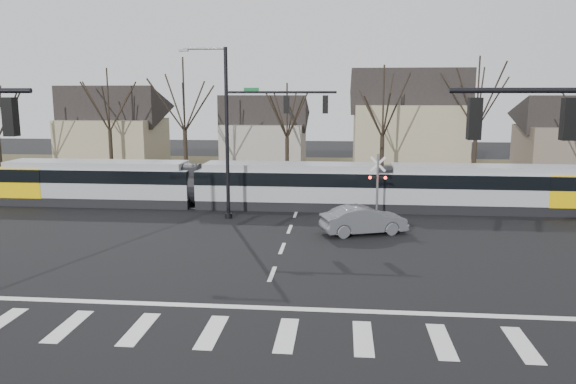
{
  "coord_description": "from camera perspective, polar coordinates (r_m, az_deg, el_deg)",
  "views": [
    {
      "loc": [
        2.84,
        -20.57,
        7.52
      ],
      "look_at": [
        0.0,
        9.0,
        2.3
      ],
      "focal_mm": 35.0,
      "sensor_mm": 36.0,
      "label": 1
    }
  ],
  "objects": [
    {
      "name": "ground",
      "position": [
        22.09,
        -2.27,
        -9.95
      ],
      "size": [
        140.0,
        140.0,
        0.0
      ],
      "primitive_type": "plane",
      "color": "black"
    },
    {
      "name": "house_c",
      "position": [
        53.98,
        12.13,
        7.32
      ],
      "size": [
        10.8,
        8.64,
        10.1
      ],
      "color": "gray",
      "rests_on": "ground"
    },
    {
      "name": "stop_line",
      "position": [
        20.42,
        -2.96,
        -11.64
      ],
      "size": [
        28.0,
        0.35,
        0.01
      ],
      "primitive_type": "cube",
      "color": "silver",
      "rests_on": "ground"
    },
    {
      "name": "house_d",
      "position": [
        59.57,
        26.41,
        5.52
      ],
      "size": [
        8.64,
        7.56,
        7.65
      ],
      "color": "brown",
      "rests_on": "ground"
    },
    {
      "name": "house_a",
      "position": [
        59.24,
        -17.32,
        6.56
      ],
      "size": [
        9.72,
        8.64,
        8.6
      ],
      "color": "gray",
      "rests_on": "ground"
    },
    {
      "name": "tree_row",
      "position": [
        46.65,
        4.48,
        6.84
      ],
      "size": [
        59.2,
        7.2,
        10.0
      ],
      "color": "black",
      "rests_on": "ground"
    },
    {
      "name": "rail_crossing_signal",
      "position": [
        33.91,
        9.06,
        0.27
      ],
      "size": [
        1.08,
        0.36,
        4.0
      ],
      "color": "#59595B",
      "rests_on": "ground"
    },
    {
      "name": "crosswalk",
      "position": [
        18.42,
        -3.99,
        -14.14
      ],
      "size": [
        27.0,
        2.6,
        0.01
      ],
      "color": "silver",
      "rests_on": "ground"
    },
    {
      "name": "sedan",
      "position": [
        30.69,
        7.71,
        -2.84
      ],
      "size": [
        4.59,
        5.69,
        1.53
      ],
      "primitive_type": "imported",
      "rotation": [
        0.0,
        0.0,
        1.92
      ],
      "color": "#56585E",
      "rests_on": "ground"
    },
    {
      "name": "grass_verge",
      "position": [
        53.19,
        2.37,
        1.84
      ],
      "size": [
        140.0,
        28.0,
        0.01
      ],
      "primitive_type": "cube",
      "color": "#38331E",
      "rests_on": "ground"
    },
    {
      "name": "signal_pole_far",
      "position": [
        33.54,
        -3.55,
        6.83
      ],
      "size": [
        9.28,
        0.44,
        10.2
      ],
      "color": "black",
      "rests_on": "ground"
    },
    {
      "name": "lane_dashes",
      "position": [
        37.45,
        1.02,
        -1.61
      ],
      "size": [
        0.18,
        30.0,
        0.01
      ],
      "color": "silver",
      "rests_on": "ground"
    },
    {
      "name": "house_b",
      "position": [
        57.23,
        -2.42,
        6.4
      ],
      "size": [
        8.64,
        7.56,
        7.65
      ],
      "color": "gray",
      "rests_on": "ground"
    },
    {
      "name": "rail_pair",
      "position": [
        37.25,
        1.0,
        -1.64
      ],
      "size": [
        90.0,
        1.52,
        0.06
      ],
      "color": "#59595E",
      "rests_on": "ground"
    },
    {
      "name": "tram",
      "position": [
        37.22,
        -0.07,
        0.85
      ],
      "size": [
        39.28,
        2.92,
        2.98
      ],
      "color": "gray",
      "rests_on": "ground"
    }
  ]
}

